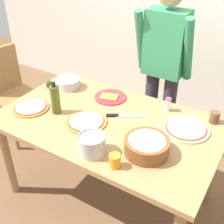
# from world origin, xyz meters

# --- Properties ---
(ground) EXTENTS (8.00, 8.00, 0.00)m
(ground) POSITION_xyz_m (0.00, 0.00, 0.00)
(ground) COLOR brown
(wall_back) EXTENTS (5.60, 0.10, 2.60)m
(wall_back) POSITION_xyz_m (0.00, 1.60, 1.30)
(wall_back) COLOR silver
(wall_back) RESTS_ON ground
(dining_table) EXTENTS (1.60, 0.96, 0.76)m
(dining_table) POSITION_xyz_m (0.00, 0.00, 0.67)
(dining_table) COLOR #A37A4C
(dining_table) RESTS_ON ground
(person_cook) EXTENTS (0.49, 0.25, 1.62)m
(person_cook) POSITION_xyz_m (0.09, 0.76, 0.94)
(person_cook) COLOR #2D2D38
(person_cook) RESTS_ON ground
(chair_wooden_left) EXTENTS (0.47, 0.47, 0.95)m
(chair_wooden_left) POSITION_xyz_m (-1.32, 0.22, 0.54)
(chair_wooden_left) COLOR olive
(chair_wooden_left) RESTS_ON ground
(pizza_raw_on_board) EXTENTS (0.32, 0.32, 0.02)m
(pizza_raw_on_board) POSITION_xyz_m (0.52, 0.19, 0.77)
(pizza_raw_on_board) COLOR beige
(pizza_raw_on_board) RESTS_ON dining_table
(pizza_cooked_on_tray) EXTENTS (0.30, 0.30, 0.02)m
(pizza_cooked_on_tray) POSITION_xyz_m (-0.13, -0.10, 0.77)
(pizza_cooked_on_tray) COLOR #C67A33
(pizza_cooked_on_tray) RESTS_ON dining_table
(pizza_second_cooked) EXTENTS (0.28, 0.28, 0.02)m
(pizza_second_cooked) POSITION_xyz_m (-0.60, -0.17, 0.77)
(pizza_second_cooked) COLOR #C67A33
(pizza_second_cooked) RESTS_ON dining_table
(plate_with_slice) EXTENTS (0.26, 0.26, 0.02)m
(plate_with_slice) POSITION_xyz_m (-0.16, 0.29, 0.77)
(plate_with_slice) COLOR red
(plate_with_slice) RESTS_ON dining_table
(popcorn_bowl) EXTENTS (0.28, 0.28, 0.11)m
(popcorn_bowl) POSITION_xyz_m (0.39, -0.17, 0.82)
(popcorn_bowl) COLOR brown
(popcorn_bowl) RESTS_ON dining_table
(mixing_bowl_steel) EXTENTS (0.20, 0.20, 0.08)m
(mixing_bowl_steel) POSITION_xyz_m (-0.57, 0.26, 0.80)
(mixing_bowl_steel) COLOR #B7B7BC
(mixing_bowl_steel) RESTS_ON dining_table
(olive_oil_bottle) EXTENTS (0.07, 0.07, 0.26)m
(olive_oil_bottle) POSITION_xyz_m (-0.40, -0.11, 0.87)
(olive_oil_bottle) COLOR #47561E
(olive_oil_bottle) RESTS_ON dining_table
(steel_pot) EXTENTS (0.17, 0.17, 0.13)m
(steel_pot) POSITION_xyz_m (0.10, -0.34, 0.83)
(steel_pot) COLOR #B7B7BC
(steel_pot) RESTS_ON dining_table
(cup_orange) EXTENTS (0.07, 0.07, 0.08)m
(cup_orange) POSITION_xyz_m (0.28, -0.38, 0.80)
(cup_orange) COLOR orange
(cup_orange) RESTS_ON dining_table
(cup_small_brown) EXTENTS (0.07, 0.07, 0.08)m
(cup_small_brown) POSITION_xyz_m (0.65, 0.39, 0.80)
(cup_small_brown) COLOR brown
(cup_small_brown) RESTS_ON dining_table
(salt_shaker) EXTENTS (0.04, 0.04, 0.11)m
(salt_shaker) POSITION_xyz_m (0.31, 0.36, 0.81)
(salt_shaker) COLOR white
(salt_shaker) RESTS_ON dining_table
(chef_knife) EXTENTS (0.26, 0.17, 0.02)m
(chef_knife) POSITION_xyz_m (0.05, 0.10, 0.77)
(chef_knife) COLOR silver
(chef_knife) RESTS_ON dining_table
(avocado) EXTENTS (0.06, 0.06, 0.07)m
(avocado) POSITION_xyz_m (-0.70, 0.16, 0.80)
(avocado) COLOR #2D4219
(avocado) RESTS_ON dining_table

